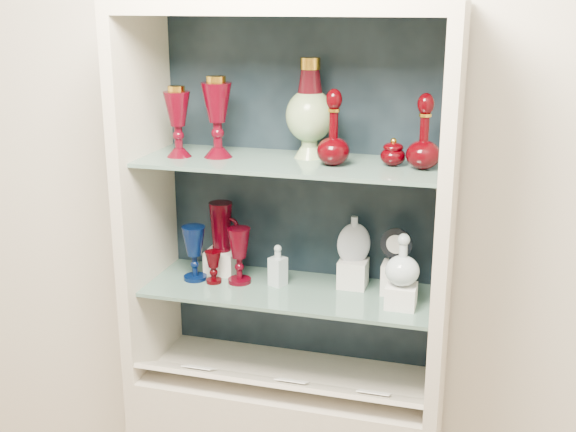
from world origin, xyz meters
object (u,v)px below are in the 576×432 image
(lidded_bowl, at_px, (393,152))
(cobalt_goblet, at_px, (194,253))
(ruby_decanter_b, at_px, (424,129))
(ruby_goblet_tall, at_px, (239,256))
(pedestal_lamp_left, at_px, (178,122))
(enamel_urn, at_px, (310,108))
(ruby_pitcher, at_px, (221,227))
(clear_square_bottle, at_px, (278,265))
(ruby_decanter_a, at_px, (334,123))
(ruby_goblet_small, at_px, (214,267))
(flat_flask, at_px, (354,238))
(pedestal_lamp_right, at_px, (217,117))
(cameo_medallion, at_px, (396,245))
(clear_round_decanter, at_px, (403,261))

(lidded_bowl, bearing_deg, cobalt_goblet, -177.60)
(ruby_decanter_b, height_order, ruby_goblet_tall, ruby_decanter_b)
(pedestal_lamp_left, height_order, ruby_goblet_tall, pedestal_lamp_left)
(enamel_urn, distance_m, ruby_decanter_b, 0.36)
(lidded_bowl, bearing_deg, ruby_goblet_tall, -178.45)
(ruby_pitcher, height_order, clear_square_bottle, ruby_pitcher)
(ruby_decanter_a, distance_m, ruby_goblet_small, 0.63)
(clear_square_bottle, relative_size, flat_flask, 0.91)
(flat_flask, bearing_deg, ruby_decanter_a, -138.82)
(ruby_decanter_b, height_order, ruby_pitcher, ruby_decanter_b)
(pedestal_lamp_left, relative_size, pedestal_lamp_right, 0.88)
(clear_square_bottle, relative_size, cameo_medallion, 1.16)
(lidded_bowl, relative_size, flat_flask, 0.56)
(ruby_goblet_small, height_order, flat_flask, flat_flask)
(pedestal_lamp_left, xyz_separation_m, ruby_goblet_small, (0.10, 0.02, -0.48))
(pedestal_lamp_left, distance_m, ruby_pitcher, 0.39)
(enamel_urn, distance_m, clear_round_decanter, 0.54)
(ruby_goblet_small, bearing_deg, ruby_goblet_tall, 16.61)
(ruby_decanter_b, bearing_deg, ruby_pitcher, 173.01)
(ruby_decanter_b, distance_m, clear_square_bottle, 0.65)
(clear_round_decanter, bearing_deg, cobalt_goblet, 176.79)
(pedestal_lamp_right, height_order, clear_round_decanter, pedestal_lamp_right)
(ruby_decanter_b, xyz_separation_m, clear_square_bottle, (-0.45, 0.02, -0.47))
(clear_round_decanter, bearing_deg, enamel_urn, 160.90)
(pedestal_lamp_right, relative_size, ruby_goblet_small, 2.31)
(ruby_decanter_a, height_order, ruby_goblet_small, ruby_decanter_a)
(ruby_pitcher, bearing_deg, pedestal_lamp_left, -117.44)
(ruby_pitcher, relative_size, clear_round_decanter, 1.08)
(enamel_urn, xyz_separation_m, ruby_pitcher, (-0.31, 0.01, -0.41))
(pedestal_lamp_left, distance_m, clear_square_bottle, 0.56)
(ruby_decanter_b, height_order, ruby_goblet_small, ruby_decanter_b)
(pedestal_lamp_left, xyz_separation_m, lidded_bowl, (0.66, 0.05, -0.07))
(ruby_goblet_small, bearing_deg, cobalt_goblet, 171.51)
(cobalt_goblet, distance_m, ruby_goblet_tall, 0.15)
(pedestal_lamp_right, xyz_separation_m, lidded_bowl, (0.54, 0.03, -0.08))
(pedestal_lamp_right, distance_m, ruby_goblet_tall, 0.46)
(ruby_pitcher, bearing_deg, pedestal_lamp_right, -58.47)
(cobalt_goblet, bearing_deg, pedestal_lamp_left, -135.81)
(clear_round_decanter, bearing_deg, clear_square_bottle, 170.92)
(ruby_goblet_tall, relative_size, flat_flask, 1.23)
(ruby_decanter_b, xyz_separation_m, flat_flask, (-0.21, 0.08, -0.37))
(ruby_decanter_a, height_order, cameo_medallion, ruby_decanter_a)
(pedestal_lamp_left, xyz_separation_m, ruby_goblet_tall, (0.18, 0.04, -0.44))
(pedestal_lamp_right, relative_size, ruby_pitcher, 1.51)
(enamel_urn, bearing_deg, ruby_decanter_a, -42.99)
(cobalt_goblet, relative_size, ruby_pitcher, 1.10)
(flat_flask, height_order, clear_round_decanter, flat_flask)
(ruby_goblet_tall, distance_m, cameo_medallion, 0.51)
(pedestal_lamp_right, bearing_deg, enamel_urn, 14.32)
(cobalt_goblet, bearing_deg, flat_flask, 9.08)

